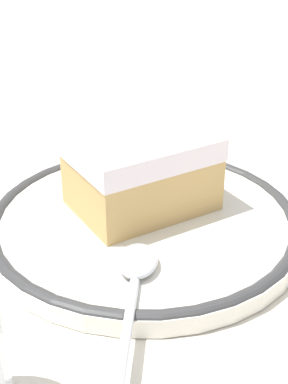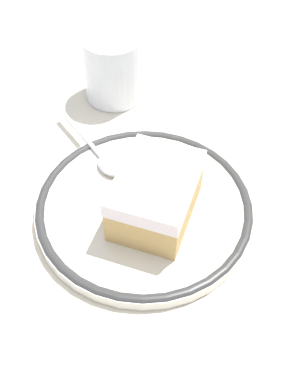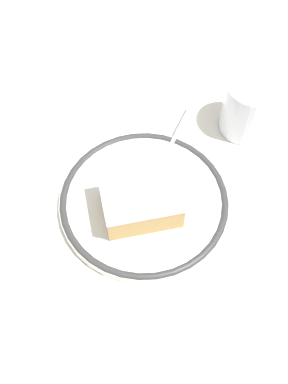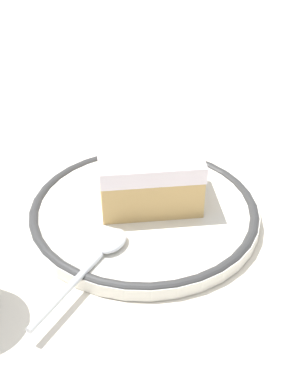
% 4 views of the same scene
% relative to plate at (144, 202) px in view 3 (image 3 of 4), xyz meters
% --- Properties ---
extents(ground_plane, '(2.40, 2.40, 0.00)m').
position_rel_plate_xyz_m(ground_plane, '(-0.01, -0.03, -0.01)').
color(ground_plane, '#B7B2A8').
extents(placemat, '(0.46, 0.42, 0.00)m').
position_rel_plate_xyz_m(placemat, '(-0.01, -0.03, -0.01)').
color(placemat, beige).
rests_on(placemat, ground_plane).
extents(plate, '(0.23, 0.23, 0.01)m').
position_rel_plate_xyz_m(plate, '(0.00, 0.00, 0.00)').
color(plate, silver).
rests_on(plate, placemat).
extents(cake_slice, '(0.11, 0.08, 0.06)m').
position_rel_plate_xyz_m(cake_slice, '(0.01, 0.01, 0.03)').
color(cake_slice, tan).
rests_on(cake_slice, plate).
extents(spoon, '(0.10, 0.11, 0.01)m').
position_rel_plate_xyz_m(spoon, '(-0.05, -0.06, 0.01)').
color(spoon, silver).
rests_on(spoon, plate).
extents(cup, '(0.07, 0.07, 0.08)m').
position_rel_plate_xyz_m(cup, '(-0.18, -0.08, 0.03)').
color(cup, silver).
rests_on(cup, placemat).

